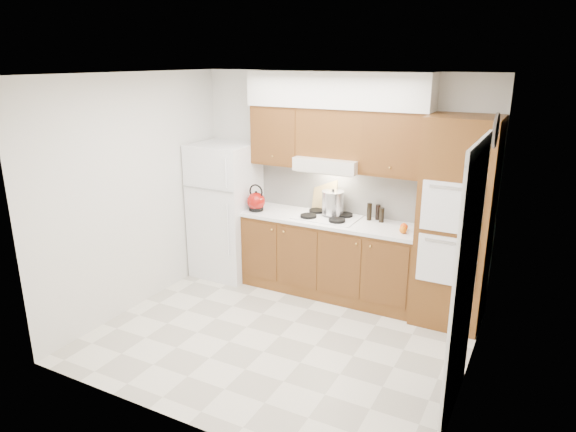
% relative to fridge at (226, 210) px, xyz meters
% --- Properties ---
extents(floor, '(3.60, 3.60, 0.00)m').
position_rel_fridge_xyz_m(floor, '(1.41, -1.14, -0.86)').
color(floor, beige).
rests_on(floor, ground).
extents(ceiling, '(3.60, 3.60, 0.00)m').
position_rel_fridge_xyz_m(ceiling, '(1.41, -1.14, 1.74)').
color(ceiling, white).
rests_on(ceiling, wall_back).
extents(wall_back, '(3.60, 0.02, 2.60)m').
position_rel_fridge_xyz_m(wall_back, '(1.41, 0.36, 0.44)').
color(wall_back, silver).
rests_on(wall_back, floor).
extents(wall_left, '(0.02, 3.00, 2.60)m').
position_rel_fridge_xyz_m(wall_left, '(-0.40, -1.14, 0.44)').
color(wall_left, silver).
rests_on(wall_left, floor).
extents(wall_right, '(0.02, 3.00, 2.60)m').
position_rel_fridge_xyz_m(wall_right, '(3.21, -1.14, 0.44)').
color(wall_right, silver).
rests_on(wall_right, floor).
extents(fridge, '(0.75, 0.72, 1.72)m').
position_rel_fridge_xyz_m(fridge, '(0.00, 0.00, 0.00)').
color(fridge, white).
rests_on(fridge, floor).
extents(base_cabinets, '(2.11, 0.60, 0.90)m').
position_rel_fridge_xyz_m(base_cabinets, '(1.43, 0.06, -0.41)').
color(base_cabinets, brown).
rests_on(base_cabinets, floor).
extents(countertop, '(2.13, 0.62, 0.04)m').
position_rel_fridge_xyz_m(countertop, '(1.43, 0.05, 0.06)').
color(countertop, white).
rests_on(countertop, base_cabinets).
extents(backsplash, '(2.11, 0.03, 0.56)m').
position_rel_fridge_xyz_m(backsplash, '(1.43, 0.34, 0.36)').
color(backsplash, white).
rests_on(backsplash, countertop).
extents(oven_cabinet, '(0.70, 0.65, 2.20)m').
position_rel_fridge_xyz_m(oven_cabinet, '(2.85, 0.03, 0.24)').
color(oven_cabinet, brown).
rests_on(oven_cabinet, floor).
extents(upper_cab_left, '(0.63, 0.33, 0.70)m').
position_rel_fridge_xyz_m(upper_cab_left, '(0.69, 0.19, 0.99)').
color(upper_cab_left, brown).
rests_on(upper_cab_left, wall_back).
extents(upper_cab_right, '(0.73, 0.33, 0.70)m').
position_rel_fridge_xyz_m(upper_cab_right, '(2.12, 0.19, 0.99)').
color(upper_cab_right, brown).
rests_on(upper_cab_right, wall_back).
extents(range_hood, '(0.75, 0.45, 0.15)m').
position_rel_fridge_xyz_m(range_hood, '(1.38, 0.13, 0.71)').
color(range_hood, silver).
rests_on(range_hood, wall_back).
extents(upper_cab_over_hood, '(0.75, 0.33, 0.55)m').
position_rel_fridge_xyz_m(upper_cab_over_hood, '(1.38, 0.19, 1.06)').
color(upper_cab_over_hood, brown).
rests_on(upper_cab_over_hood, range_hood).
extents(soffit, '(2.13, 0.36, 0.40)m').
position_rel_fridge_xyz_m(soffit, '(1.43, 0.18, 1.54)').
color(soffit, silver).
rests_on(soffit, wall_back).
extents(cooktop, '(0.74, 0.50, 0.01)m').
position_rel_fridge_xyz_m(cooktop, '(1.38, 0.07, 0.09)').
color(cooktop, white).
rests_on(cooktop, countertop).
extents(doorway, '(0.02, 0.90, 2.10)m').
position_rel_fridge_xyz_m(doorway, '(3.19, -1.49, 0.19)').
color(doorway, black).
rests_on(doorway, floor).
extents(wall_clock, '(0.02, 0.30, 0.30)m').
position_rel_fridge_xyz_m(wall_clock, '(3.19, -0.59, 1.29)').
color(wall_clock, '#3F3833').
rests_on(wall_clock, wall_right).
extents(kettle, '(0.27, 0.27, 0.22)m').
position_rel_fridge_xyz_m(kettle, '(0.50, -0.07, 0.20)').
color(kettle, maroon).
rests_on(kettle, countertop).
extents(cutting_board, '(0.32, 0.13, 0.40)m').
position_rel_fridge_xyz_m(cutting_board, '(1.25, 0.31, 0.28)').
color(cutting_board, tan).
rests_on(cutting_board, countertop).
extents(stock_pot, '(0.31, 0.31, 0.27)m').
position_rel_fridge_xyz_m(stock_pot, '(1.42, 0.15, 0.24)').
color(stock_pot, silver).
rests_on(stock_pot, cooktop).
extents(condiment_a, '(0.07, 0.07, 0.20)m').
position_rel_fridge_xyz_m(condiment_a, '(1.85, 0.21, 0.18)').
color(condiment_a, black).
rests_on(condiment_a, countertop).
extents(condiment_b, '(0.07, 0.07, 0.18)m').
position_rel_fridge_xyz_m(condiment_b, '(1.93, 0.27, 0.17)').
color(condiment_b, black).
rests_on(condiment_b, countertop).
extents(condiment_c, '(0.08, 0.08, 0.17)m').
position_rel_fridge_xyz_m(condiment_c, '(2.00, 0.20, 0.16)').
color(condiment_c, black).
rests_on(condiment_c, countertop).
extents(orange_near, '(0.09, 0.09, 0.08)m').
position_rel_fridge_xyz_m(orange_near, '(2.33, -0.07, 0.12)').
color(orange_near, '#E5560C').
rests_on(orange_near, countertop).
extents(orange_far, '(0.11, 0.11, 0.08)m').
position_rel_fridge_xyz_m(orange_far, '(2.31, 0.02, 0.12)').
color(orange_far, '#E9500C').
rests_on(orange_far, countertop).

